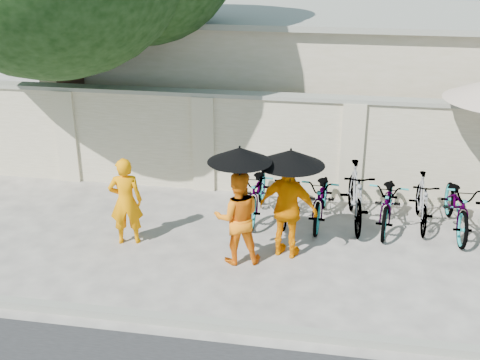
# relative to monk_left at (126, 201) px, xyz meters

# --- Properties ---
(ground) EXTENTS (80.00, 80.00, 0.00)m
(ground) POSITION_rel_monk_left_xyz_m (1.76, -0.50, -0.78)
(ground) COLOR #B7AFA0
(kerb) EXTENTS (40.00, 0.16, 0.12)m
(kerb) POSITION_rel_monk_left_xyz_m (1.76, -2.20, -0.72)
(kerb) COLOR gray
(kerb) RESTS_ON ground
(compound_wall) EXTENTS (20.00, 0.30, 2.00)m
(compound_wall) POSITION_rel_monk_left_xyz_m (2.76, 2.70, 0.22)
(compound_wall) COLOR beige
(compound_wall) RESTS_ON ground
(building_behind) EXTENTS (14.00, 6.00, 3.20)m
(building_behind) POSITION_rel_monk_left_xyz_m (3.76, 6.50, 0.82)
(building_behind) COLOR beige
(building_behind) RESTS_ON ground
(monk_left) EXTENTS (0.64, 0.51, 1.55)m
(monk_left) POSITION_rel_monk_left_xyz_m (0.00, 0.00, 0.00)
(monk_left) COLOR #FC8F00
(monk_left) RESTS_ON ground
(monk_center) EXTENTS (0.88, 0.76, 1.56)m
(monk_center) POSITION_rel_monk_left_xyz_m (1.99, -0.32, 0.00)
(monk_center) COLOR orange
(monk_center) RESTS_ON ground
(parasol_center) EXTENTS (1.00, 1.00, 1.11)m
(parasol_center) POSITION_rel_monk_left_xyz_m (2.04, -0.40, 1.10)
(parasol_center) COLOR black
(parasol_center) RESTS_ON ground
(monk_right) EXTENTS (1.06, 0.66, 1.69)m
(monk_right) POSITION_rel_monk_left_xyz_m (2.77, 0.02, 0.07)
(monk_right) COLOR orange
(monk_right) RESTS_ON ground
(parasol_right) EXTENTS (1.08, 1.08, 0.93)m
(parasol_right) POSITION_rel_monk_left_xyz_m (2.79, -0.06, 0.99)
(parasol_right) COLOR black
(parasol_right) RESTS_ON ground
(bike_0) EXTENTS (0.68, 1.91, 1.00)m
(bike_0) POSITION_rel_monk_left_xyz_m (2.06, 1.49, -0.27)
(bike_0) COLOR slate
(bike_0) RESTS_ON ground
(bike_1) EXTENTS (0.55, 1.63, 0.97)m
(bike_1) POSITION_rel_monk_left_xyz_m (2.66, 1.42, -0.29)
(bike_1) COLOR slate
(bike_1) RESTS_ON ground
(bike_2) EXTENTS (0.76, 1.90, 0.98)m
(bike_2) POSITION_rel_monk_left_xyz_m (3.26, 1.44, -0.29)
(bike_2) COLOR slate
(bike_2) RESTS_ON ground
(bike_3) EXTENTS (0.72, 1.92, 1.12)m
(bike_3) POSITION_rel_monk_left_xyz_m (3.86, 1.45, -0.21)
(bike_3) COLOR slate
(bike_3) RESTS_ON ground
(bike_4) EXTENTS (0.88, 1.96, 0.99)m
(bike_4) POSITION_rel_monk_left_xyz_m (4.47, 1.44, -0.28)
(bike_4) COLOR slate
(bike_4) RESTS_ON ground
(bike_5) EXTENTS (0.45, 1.58, 0.95)m
(bike_5) POSITION_rel_monk_left_xyz_m (5.07, 1.58, -0.30)
(bike_5) COLOR slate
(bike_5) RESTS_ON ground
(bike_6) EXTENTS (0.74, 1.98, 1.03)m
(bike_6) POSITION_rel_monk_left_xyz_m (5.67, 1.45, -0.26)
(bike_6) COLOR slate
(bike_6) RESTS_ON ground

